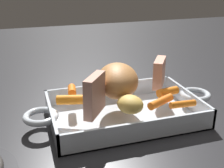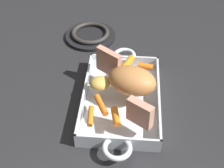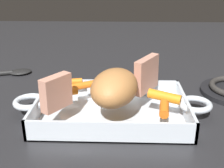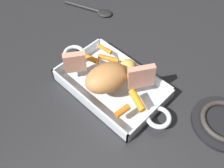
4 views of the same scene
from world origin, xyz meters
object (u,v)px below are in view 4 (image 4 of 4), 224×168
object	(u,v)px
roast_slice_thick	(75,62)
baby_carrot_long	(105,49)
baby_carrot_center_left	(108,58)
stove_burner_rear	(224,122)
baby_carrot_northwest	(91,59)
potato_halved	(127,66)
serving_spoon	(94,10)
roast_slice_thin	(141,77)
baby_carrot_southeast	(137,100)
roasting_dish	(112,85)
pork_roast	(107,78)
baby_carrot_northeast	(122,111)

from	to	relation	value
roast_slice_thick	baby_carrot_long	xyz separation A→B (m)	(0.00, 0.13, -0.03)
baby_carrot_center_left	stove_burner_rear	bearing A→B (deg)	11.55
baby_carrot_northwest	potato_halved	world-z (taller)	potato_halved
roast_slice_thick	serving_spoon	distance (m)	0.39
roast_slice_thin	stove_burner_rear	bearing A→B (deg)	19.68
baby_carrot_long	potato_halved	size ratio (longest dim) A/B	1.02
roast_slice_thin	baby_carrot_southeast	world-z (taller)	roast_slice_thin
roasting_dish	pork_roast	world-z (taller)	pork_roast
pork_roast	roast_slice_thick	size ratio (longest dim) A/B	1.95
baby_carrot_southeast	serving_spoon	distance (m)	0.53
baby_carrot_northeast	baby_carrot_long	distance (m)	0.25
roast_slice_thick	baby_carrot_northwest	xyz separation A→B (m)	(0.01, 0.06, -0.03)
roast_slice_thin	roast_slice_thick	xyz separation A→B (m)	(-0.19, -0.09, -0.01)
serving_spoon	baby_carrot_northwest	bearing A→B (deg)	-63.56
baby_carrot_southeast	roasting_dish	bearing A→B (deg)	174.26
roasting_dish	roast_slice_thin	bearing A→B (deg)	28.58
baby_carrot_northwest	pork_roast	bearing A→B (deg)	-18.60
roast_slice_thin	roast_slice_thick	distance (m)	0.21
roast_slice_thin	baby_carrot_long	size ratio (longest dim) A/B	1.34
stove_burner_rear	pork_roast	bearing A→B (deg)	-153.50
baby_carrot_long	stove_burner_rear	world-z (taller)	baby_carrot_long
baby_carrot_northeast	potato_halved	bearing A→B (deg)	127.08
roast_slice_thick	potato_halved	distance (m)	0.17
baby_carrot_northeast	potato_halved	size ratio (longest dim) A/B	0.78
potato_halved	baby_carrot_center_left	bearing A→B (deg)	-172.37
baby_carrot_southeast	potato_halved	size ratio (longest dim) A/B	1.19
baby_carrot_center_left	potato_halved	size ratio (longest dim) A/B	1.19
stove_burner_rear	serving_spoon	size ratio (longest dim) A/B	0.81
potato_halved	roast_slice_thick	bearing A→B (deg)	-136.76
roasting_dish	baby_carrot_long	bearing A→B (deg)	144.86
baby_carrot_northwest	baby_carrot_center_left	distance (m)	0.06
roast_slice_thin	baby_carrot_northeast	size ratio (longest dim) A/B	1.74
roast_slice_thick	baby_carrot_center_left	bearing A→B (deg)	66.25
baby_carrot_center_left	serving_spoon	distance (m)	0.34
potato_halved	serving_spoon	distance (m)	0.40
baby_carrot_southeast	serving_spoon	world-z (taller)	baby_carrot_southeast
baby_carrot_long	baby_carrot_center_left	xyz separation A→B (m)	(0.04, -0.02, 0.00)
roast_slice_thin	baby_carrot_southeast	bearing A→B (deg)	-57.07
roasting_dish	baby_carrot_northwest	size ratio (longest dim) A/B	8.28
roast_slice_thick	potato_halved	xyz separation A→B (m)	(0.12, 0.11, -0.02)
pork_roast	roast_slice_thin	distance (m)	0.10
pork_roast	stove_burner_rear	xyz separation A→B (m)	(0.32, 0.16, -0.07)
roasting_dish	stove_burner_rear	size ratio (longest dim) A/B	2.44
baby_carrot_center_left	roasting_dish	bearing A→B (deg)	-38.36
roasting_dish	roast_slice_thick	size ratio (longest dim) A/B	6.41
pork_roast	baby_carrot_northeast	size ratio (longest dim) A/B	2.94
stove_burner_rear	baby_carrot_northwest	bearing A→B (deg)	-164.15
baby_carrot_northeast	potato_halved	distance (m)	0.16
baby_carrot_long	serving_spoon	world-z (taller)	baby_carrot_long
baby_carrot_northwest	baby_carrot_center_left	bearing A→B (deg)	47.39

